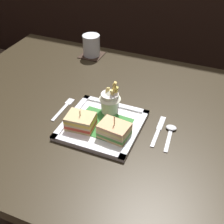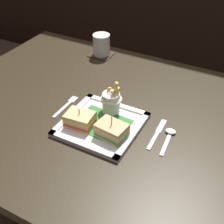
{
  "view_description": "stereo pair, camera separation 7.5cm",
  "coord_description": "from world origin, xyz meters",
  "px_view_note": "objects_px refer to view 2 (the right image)",
  "views": [
    {
      "loc": [
        0.29,
        -0.77,
        1.38
      ],
      "look_at": [
        -0.02,
        -0.04,
        0.77
      ],
      "focal_mm": 48.77,
      "sensor_mm": 36.0,
      "label": 1
    },
    {
      "loc": [
        0.35,
        -0.74,
        1.38
      ],
      "look_at": [
        -0.02,
        -0.04,
        0.77
      ],
      "focal_mm": 48.77,
      "sensor_mm": 36.0,
      "label": 2
    }
  ],
  "objects_px": {
    "sandwich_half_left": "(80,119)",
    "water_glass": "(102,46)",
    "fork": "(67,105)",
    "knife": "(158,133)",
    "dining_table": "(121,137)",
    "spoon": "(170,134)",
    "sandwich_half_right": "(112,131)",
    "fries_cup": "(111,99)",
    "square_plate": "(102,124)"
  },
  "relations": [
    {
      "from": "water_glass",
      "to": "fork",
      "type": "relative_size",
      "value": 0.69
    },
    {
      "from": "dining_table",
      "to": "knife",
      "type": "relative_size",
      "value": 8.82
    },
    {
      "from": "fork",
      "to": "water_glass",
      "type": "bearing_deg",
      "value": 101.68
    },
    {
      "from": "sandwich_half_left",
      "to": "spoon",
      "type": "distance_m",
      "value": 0.29
    },
    {
      "from": "square_plate",
      "to": "fries_cup",
      "type": "distance_m",
      "value": 0.1
    },
    {
      "from": "spoon",
      "to": "sandwich_half_right",
      "type": "bearing_deg",
      "value": -147.57
    },
    {
      "from": "water_glass",
      "to": "sandwich_half_right",
      "type": "bearing_deg",
      "value": -57.32
    },
    {
      "from": "fries_cup",
      "to": "knife",
      "type": "xyz_separation_m",
      "value": [
        0.18,
        -0.02,
        -0.06
      ]
    },
    {
      "from": "sandwich_half_left",
      "to": "water_glass",
      "type": "xyz_separation_m",
      "value": [
        -0.19,
        0.48,
        0.01
      ]
    },
    {
      "from": "fork",
      "to": "spoon",
      "type": "height_order",
      "value": "spoon"
    },
    {
      "from": "sandwich_half_left",
      "to": "knife",
      "type": "height_order",
      "value": "sandwich_half_left"
    },
    {
      "from": "fork",
      "to": "knife",
      "type": "bearing_deg",
      "value": 2.48
    },
    {
      "from": "fries_cup",
      "to": "water_glass",
      "type": "xyz_separation_m",
      "value": [
        -0.25,
        0.37,
        -0.02
      ]
    },
    {
      "from": "square_plate",
      "to": "fork",
      "type": "relative_size",
      "value": 1.79
    },
    {
      "from": "water_glass",
      "to": "spoon",
      "type": "relative_size",
      "value": 0.73
    },
    {
      "from": "dining_table",
      "to": "fries_cup",
      "type": "distance_m",
      "value": 0.16
    },
    {
      "from": "knife",
      "to": "sandwich_half_left",
      "type": "bearing_deg",
      "value": -158.34
    },
    {
      "from": "dining_table",
      "to": "fries_cup",
      "type": "bearing_deg",
      "value": 177.26
    },
    {
      "from": "square_plate",
      "to": "fork",
      "type": "height_order",
      "value": "square_plate"
    },
    {
      "from": "sandwich_half_left",
      "to": "water_glass",
      "type": "bearing_deg",
      "value": 111.77
    },
    {
      "from": "fork",
      "to": "knife",
      "type": "distance_m",
      "value": 0.35
    },
    {
      "from": "fries_cup",
      "to": "spoon",
      "type": "height_order",
      "value": "fries_cup"
    },
    {
      "from": "fries_cup",
      "to": "spoon",
      "type": "distance_m",
      "value": 0.23
    },
    {
      "from": "square_plate",
      "to": "fries_cup",
      "type": "height_order",
      "value": "fries_cup"
    },
    {
      "from": "sandwich_half_left",
      "to": "spoon",
      "type": "height_order",
      "value": "sandwich_half_left"
    },
    {
      "from": "square_plate",
      "to": "fries_cup",
      "type": "relative_size",
      "value": 2.12
    },
    {
      "from": "sandwich_half_left",
      "to": "water_glass",
      "type": "height_order",
      "value": "water_glass"
    },
    {
      "from": "fries_cup",
      "to": "sandwich_half_left",
      "type": "bearing_deg",
      "value": -115.06
    },
    {
      "from": "square_plate",
      "to": "sandwich_half_left",
      "type": "distance_m",
      "value": 0.08
    },
    {
      "from": "dining_table",
      "to": "sandwich_half_right",
      "type": "height_order",
      "value": "sandwich_half_right"
    },
    {
      "from": "knife",
      "to": "sandwich_half_right",
      "type": "bearing_deg",
      "value": -141.72
    },
    {
      "from": "square_plate",
      "to": "spoon",
      "type": "relative_size",
      "value": 1.9
    },
    {
      "from": "dining_table",
      "to": "water_glass",
      "type": "distance_m",
      "value": 0.49
    },
    {
      "from": "dining_table",
      "to": "sandwich_half_left",
      "type": "xyz_separation_m",
      "value": [
        -0.1,
        -0.11,
        0.13
      ]
    },
    {
      "from": "sandwich_half_right",
      "to": "square_plate",
      "type": "bearing_deg",
      "value": 146.61
    },
    {
      "from": "square_plate",
      "to": "water_glass",
      "type": "relative_size",
      "value": 2.61
    },
    {
      "from": "sandwich_half_right",
      "to": "water_glass",
      "type": "relative_size",
      "value": 1.04
    },
    {
      "from": "dining_table",
      "to": "spoon",
      "type": "xyz_separation_m",
      "value": [
        0.18,
        -0.01,
        0.1
      ]
    },
    {
      "from": "square_plate",
      "to": "sandwich_half_right",
      "type": "xyz_separation_m",
      "value": [
        0.06,
        -0.04,
        0.03
      ]
    },
    {
      "from": "dining_table",
      "to": "spoon",
      "type": "height_order",
      "value": "spoon"
    },
    {
      "from": "sandwich_half_left",
      "to": "square_plate",
      "type": "bearing_deg",
      "value": 33.39
    },
    {
      "from": "water_glass",
      "to": "dining_table",
      "type": "bearing_deg",
      "value": -51.88
    },
    {
      "from": "dining_table",
      "to": "spoon",
      "type": "distance_m",
      "value": 0.2
    },
    {
      "from": "square_plate",
      "to": "knife",
      "type": "height_order",
      "value": "square_plate"
    },
    {
      "from": "dining_table",
      "to": "sandwich_half_right",
      "type": "xyz_separation_m",
      "value": [
        0.02,
        -0.11,
        0.13
      ]
    },
    {
      "from": "sandwich_half_left",
      "to": "dining_table",
      "type": "bearing_deg",
      "value": 49.7
    },
    {
      "from": "sandwich_half_right",
      "to": "fries_cup",
      "type": "xyz_separation_m",
      "value": [
        -0.06,
        0.12,
        0.03
      ]
    },
    {
      "from": "knife",
      "to": "square_plate",
      "type": "bearing_deg",
      "value": -162.75
    },
    {
      "from": "sandwich_half_left",
      "to": "fork",
      "type": "xyz_separation_m",
      "value": [
        -0.11,
        0.08,
        -0.03
      ]
    },
    {
      "from": "square_plate",
      "to": "water_glass",
      "type": "xyz_separation_m",
      "value": [
        -0.25,
        0.45,
        0.04
      ]
    }
  ]
}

